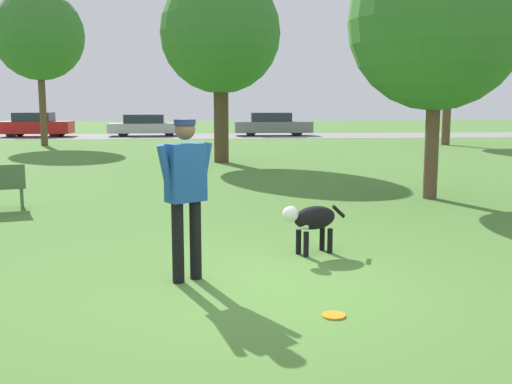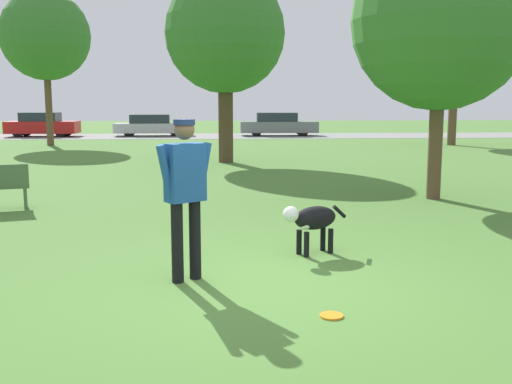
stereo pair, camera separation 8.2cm
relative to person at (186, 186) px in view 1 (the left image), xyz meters
The scene contains 12 objects.
ground_plane 1.32m from the person, 18.14° to the right, with size 120.00×120.00×0.00m, color #4C7A33.
far_road_strip 29.00m from the person, 88.51° to the left, with size 120.00×6.00×0.01m.
person is the anchor object (origin of this frame).
dog 1.98m from the person, 34.05° to the left, with size 0.93×0.58×0.66m.
frisbee 2.13m from the person, 41.85° to the right, with size 0.22×0.22×0.02m.
tree_far_right 23.90m from the person, 61.52° to the left, with size 4.53×4.53×7.21m.
tree_near_right 7.62m from the person, 48.59° to the left, with size 3.51×3.51×5.29m.
tree_far_left 23.23m from the person, 108.55° to the left, with size 3.99×3.99×6.93m.
tree_mid_center 13.63m from the person, 87.18° to the left, with size 3.87×3.87×6.11m.
parked_car_red 30.59m from the person, 108.46° to the left, with size 3.96×1.83×1.40m.
parked_car_silver 29.56m from the person, 96.70° to the left, with size 4.49×1.98×1.27m.
parked_car_grey 29.34m from the person, 82.12° to the left, with size 4.60×1.79×1.37m.
Camera 1 is at (-0.49, -6.19, 1.94)m, focal length 42.00 mm.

